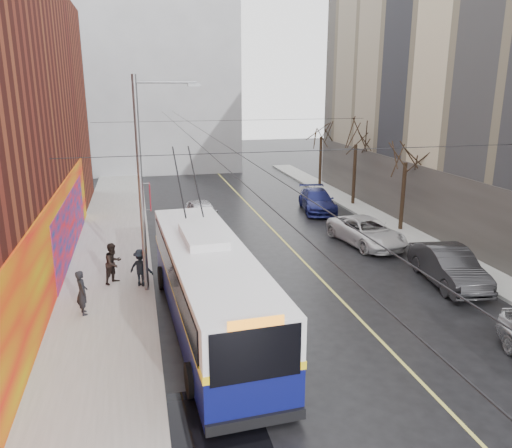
{
  "coord_description": "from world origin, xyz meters",
  "views": [
    {
      "loc": [
        -6.37,
        -10.38,
        8.57
      ],
      "look_at": [
        -1.5,
        9.95,
        2.76
      ],
      "focal_mm": 35.0,
      "sensor_mm": 36.0,
      "label": 1
    }
  ],
  "objects_px": {
    "streetlight_pole": "(144,181)",
    "tree_far": "(322,128)",
    "tree_near": "(407,149)",
    "tree_mid": "(356,134)",
    "parked_car_d": "(317,201)",
    "following_car": "(202,213)",
    "pedestrian_a": "(82,292)",
    "trolleybus": "(209,285)",
    "parked_car_c": "(366,231)",
    "pedestrian_b": "(113,263)",
    "parked_car_b": "(449,266)",
    "pedestrian_c": "(141,268)"
  },
  "relations": [
    {
      "from": "streetlight_pole",
      "to": "pedestrian_a",
      "type": "relative_size",
      "value": 5.15
    },
    {
      "from": "trolleybus",
      "to": "pedestrian_c",
      "type": "xyz_separation_m",
      "value": [
        -2.38,
        4.23,
        -0.67
      ]
    },
    {
      "from": "trolleybus",
      "to": "parked_car_c",
      "type": "distance_m",
      "value": 12.66
    },
    {
      "from": "streetlight_pole",
      "to": "tree_far",
      "type": "height_order",
      "value": "streetlight_pole"
    },
    {
      "from": "parked_car_c",
      "to": "pedestrian_c",
      "type": "xyz_separation_m",
      "value": [
        -12.3,
        -3.57,
        0.23
      ]
    },
    {
      "from": "parked_car_d",
      "to": "pedestrian_a",
      "type": "height_order",
      "value": "pedestrian_a"
    },
    {
      "from": "pedestrian_a",
      "to": "tree_near",
      "type": "bearing_deg",
      "value": -82.66
    },
    {
      "from": "parked_car_b",
      "to": "pedestrian_c",
      "type": "xyz_separation_m",
      "value": [
        -13.33,
        2.61,
        0.15
      ]
    },
    {
      "from": "streetlight_pole",
      "to": "tree_far",
      "type": "bearing_deg",
      "value": 52.88
    },
    {
      "from": "tree_far",
      "to": "parked_car_d",
      "type": "distance_m",
      "value": 9.71
    },
    {
      "from": "following_car",
      "to": "pedestrian_b",
      "type": "distance_m",
      "value": 10.43
    },
    {
      "from": "parked_car_d",
      "to": "pedestrian_a",
      "type": "relative_size",
      "value": 2.97
    },
    {
      "from": "trolleybus",
      "to": "pedestrian_b",
      "type": "bearing_deg",
      "value": 123.76
    },
    {
      "from": "parked_car_c",
      "to": "pedestrian_a",
      "type": "distance_m",
      "value": 15.68
    },
    {
      "from": "tree_mid",
      "to": "trolleybus",
      "type": "height_order",
      "value": "tree_mid"
    },
    {
      "from": "trolleybus",
      "to": "parked_car_c",
      "type": "bearing_deg",
      "value": 35.51
    },
    {
      "from": "parked_car_b",
      "to": "tree_mid",
      "type": "bearing_deg",
      "value": 89.39
    },
    {
      "from": "streetlight_pole",
      "to": "parked_car_d",
      "type": "distance_m",
      "value": 17.38
    },
    {
      "from": "following_car",
      "to": "pedestrian_b",
      "type": "height_order",
      "value": "pedestrian_b"
    },
    {
      "from": "pedestrian_a",
      "to": "tree_far",
      "type": "bearing_deg",
      "value": -55.61
    },
    {
      "from": "pedestrian_a",
      "to": "pedestrian_b",
      "type": "bearing_deg",
      "value": -36.15
    },
    {
      "from": "tree_near",
      "to": "parked_car_b",
      "type": "distance_m",
      "value": 9.36
    },
    {
      "from": "tree_mid",
      "to": "trolleybus",
      "type": "bearing_deg",
      "value": -128.12
    },
    {
      "from": "tree_near",
      "to": "tree_mid",
      "type": "bearing_deg",
      "value": 90.0
    },
    {
      "from": "tree_far",
      "to": "pedestrian_a",
      "type": "distance_m",
      "value": 28.44
    },
    {
      "from": "streetlight_pole",
      "to": "parked_car_c",
      "type": "relative_size",
      "value": 1.69
    },
    {
      "from": "tree_mid",
      "to": "parked_car_c",
      "type": "relative_size",
      "value": 1.26
    },
    {
      "from": "tree_near",
      "to": "tree_mid",
      "type": "relative_size",
      "value": 0.96
    },
    {
      "from": "tree_far",
      "to": "trolleybus",
      "type": "distance_m",
      "value": 27.34
    },
    {
      "from": "streetlight_pole",
      "to": "trolleybus",
      "type": "distance_m",
      "value": 5.31
    },
    {
      "from": "streetlight_pole",
      "to": "pedestrian_a",
      "type": "xyz_separation_m",
      "value": [
        -2.57,
        -1.86,
        -3.82
      ]
    },
    {
      "from": "streetlight_pole",
      "to": "tree_near",
      "type": "bearing_deg",
      "value": 21.62
    },
    {
      "from": "following_car",
      "to": "streetlight_pole",
      "type": "bearing_deg",
      "value": -111.68
    },
    {
      "from": "trolleybus",
      "to": "parked_car_c",
      "type": "relative_size",
      "value": 2.37
    },
    {
      "from": "streetlight_pole",
      "to": "parked_car_b",
      "type": "relative_size",
      "value": 1.79
    },
    {
      "from": "parked_car_c",
      "to": "pedestrian_b",
      "type": "xyz_separation_m",
      "value": [
        -13.47,
        -3.0,
        0.33
      ]
    },
    {
      "from": "following_car",
      "to": "pedestrian_a",
      "type": "xyz_separation_m",
      "value": [
        -6.13,
        -12.04,
        0.25
      ]
    },
    {
      "from": "pedestrian_c",
      "to": "following_car",
      "type": "bearing_deg",
      "value": -83.51
    },
    {
      "from": "pedestrian_b",
      "to": "streetlight_pole",
      "type": "bearing_deg",
      "value": -82.69
    },
    {
      "from": "parked_car_c",
      "to": "parked_car_d",
      "type": "height_order",
      "value": "parked_car_d"
    },
    {
      "from": "parked_car_c",
      "to": "parked_car_d",
      "type": "relative_size",
      "value": 1.03
    },
    {
      "from": "trolleybus",
      "to": "parked_car_b",
      "type": "distance_m",
      "value": 11.1
    },
    {
      "from": "tree_mid",
      "to": "parked_car_b",
      "type": "height_order",
      "value": "tree_mid"
    },
    {
      "from": "parked_car_b",
      "to": "parked_car_d",
      "type": "distance_m",
      "value": 14.09
    },
    {
      "from": "tree_mid",
      "to": "trolleybus",
      "type": "relative_size",
      "value": 0.53
    },
    {
      "from": "trolleybus",
      "to": "parked_car_c",
      "type": "height_order",
      "value": "trolleybus"
    },
    {
      "from": "streetlight_pole",
      "to": "parked_car_d",
      "type": "relative_size",
      "value": 1.73
    },
    {
      "from": "streetlight_pole",
      "to": "trolleybus",
      "type": "bearing_deg",
      "value": -61.61
    },
    {
      "from": "tree_mid",
      "to": "parked_car_d",
      "type": "height_order",
      "value": "tree_mid"
    },
    {
      "from": "tree_far",
      "to": "pedestrian_c",
      "type": "distance_m",
      "value": 25.25
    }
  ]
}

